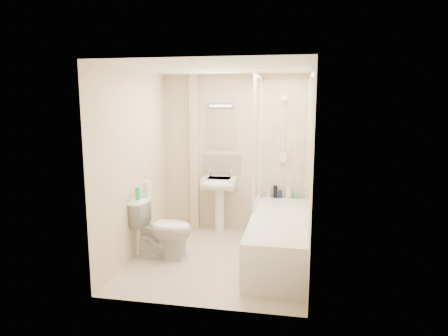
# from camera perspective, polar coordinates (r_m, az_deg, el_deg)

# --- Properties ---
(floor) EXTENTS (2.50, 2.50, 0.00)m
(floor) POSITION_cam_1_polar(r_m,az_deg,el_deg) (5.29, -0.74, -12.76)
(floor) COLOR beige
(floor) RESTS_ON ground
(wall_back) EXTENTS (2.20, 0.02, 2.40)m
(wall_back) POSITION_cam_1_polar(r_m,az_deg,el_deg) (6.17, 1.50, 2.07)
(wall_back) COLOR beige
(wall_back) RESTS_ON ground
(wall_left) EXTENTS (0.02, 2.50, 2.40)m
(wall_left) POSITION_cam_1_polar(r_m,az_deg,el_deg) (5.28, -12.56, 0.53)
(wall_left) COLOR beige
(wall_left) RESTS_ON ground
(wall_right) EXTENTS (0.02, 2.50, 2.40)m
(wall_right) POSITION_cam_1_polar(r_m,az_deg,el_deg) (4.86, 12.05, -0.23)
(wall_right) COLOR beige
(wall_right) RESTS_ON ground
(ceiling) EXTENTS (2.20, 2.50, 0.02)m
(ceiling) POSITION_cam_1_polar(r_m,az_deg,el_deg) (4.90, -0.80, 14.14)
(ceiling) COLOR white
(ceiling) RESTS_ON wall_back
(tile_back) EXTENTS (0.70, 0.01, 1.75)m
(tile_back) POSITION_cam_1_polar(r_m,az_deg,el_deg) (6.06, 8.53, 3.97)
(tile_back) COLOR beige
(tile_back) RESTS_ON wall_back
(tile_right) EXTENTS (0.01, 2.10, 1.75)m
(tile_right) POSITION_cam_1_polar(r_m,az_deg,el_deg) (4.96, 11.96, 2.60)
(tile_right) COLOR beige
(tile_right) RESTS_ON wall_right
(pipe_boxing) EXTENTS (0.12, 0.12, 2.40)m
(pipe_boxing) POSITION_cam_1_polar(r_m,az_deg,el_deg) (6.24, -4.22, 2.13)
(pipe_boxing) COLOR beige
(pipe_boxing) RESTS_ON ground
(splashback) EXTENTS (0.60, 0.02, 0.30)m
(splashback) POSITION_cam_1_polar(r_m,az_deg,el_deg) (6.22, -0.35, 0.55)
(splashback) COLOR beige
(splashback) RESTS_ON wall_back
(mirror) EXTENTS (0.46, 0.01, 0.60)m
(mirror) POSITION_cam_1_polar(r_m,az_deg,el_deg) (6.15, -0.36, 5.61)
(mirror) COLOR white
(mirror) RESTS_ON wall_back
(strip_light) EXTENTS (0.42, 0.07, 0.07)m
(strip_light) POSITION_cam_1_polar(r_m,az_deg,el_deg) (6.12, -0.41, 9.05)
(strip_light) COLOR silver
(strip_light) RESTS_ON wall_back
(bathtub) EXTENTS (0.70, 2.10, 0.55)m
(bathtub) POSITION_cam_1_polar(r_m,az_deg,el_deg) (5.23, 7.76, -9.74)
(bathtub) COLOR white
(bathtub) RESTS_ON ground
(shower_screen) EXTENTS (0.04, 0.92, 1.80)m
(shower_screen) POSITION_cam_1_polar(r_m,az_deg,el_deg) (5.65, 4.81, 3.88)
(shower_screen) COLOR white
(shower_screen) RESTS_ON bathtub
(shower_fixture) EXTENTS (0.10, 0.16, 0.99)m
(shower_fixture) POSITION_cam_1_polar(r_m,az_deg,el_deg) (6.01, 8.52, 5.07)
(shower_fixture) COLOR white
(shower_fixture) RESTS_ON wall_back
(pedestal_sink) EXTENTS (0.50, 0.47, 0.97)m
(pedestal_sink) POSITION_cam_1_polar(r_m,az_deg,el_deg) (6.07, -0.75, -3.05)
(pedestal_sink) COLOR white
(pedestal_sink) RESTS_ON ground
(bottle_white_a) EXTENTS (0.05, 0.05, 0.17)m
(bottle_white_a) POSITION_cam_1_polar(r_m,az_deg,el_deg) (6.12, 6.41, -3.45)
(bottle_white_a) COLOR silver
(bottle_white_a) RESTS_ON bathtub
(bottle_black_b) EXTENTS (0.06, 0.06, 0.19)m
(bottle_black_b) POSITION_cam_1_polar(r_m,az_deg,el_deg) (6.12, 7.34, -3.38)
(bottle_black_b) COLOR black
(bottle_black_b) RESTS_ON bathtub
(bottle_blue) EXTENTS (0.05, 0.05, 0.12)m
(bottle_blue) POSITION_cam_1_polar(r_m,az_deg,el_deg) (6.12, 8.02, -3.72)
(bottle_blue) COLOR #121A52
(bottle_blue) RESTS_ON bathtub
(bottle_cream) EXTENTS (0.06, 0.06, 0.18)m
(bottle_cream) POSITION_cam_1_polar(r_m,az_deg,el_deg) (6.11, 9.12, -3.46)
(bottle_cream) COLOR beige
(bottle_cream) RESTS_ON bathtub
(bottle_white_b) EXTENTS (0.05, 0.05, 0.16)m
(bottle_white_b) POSITION_cam_1_polar(r_m,az_deg,el_deg) (6.11, 9.37, -3.57)
(bottle_white_b) COLOR silver
(bottle_white_b) RESTS_ON bathtub
(bottle_green) EXTENTS (0.06, 0.06, 0.10)m
(bottle_green) POSITION_cam_1_polar(r_m,az_deg,el_deg) (6.12, 10.26, -3.86)
(bottle_green) COLOR green
(bottle_green) RESTS_ON bathtub
(toilet) EXTENTS (0.44, 0.76, 0.78)m
(toilet) POSITION_cam_1_polar(r_m,az_deg,el_deg) (5.25, -8.76, -8.51)
(toilet) COLOR white
(toilet) RESTS_ON ground
(toilet_roll_lower) EXTENTS (0.11, 0.11, 0.10)m
(toilet_roll_lower) POSITION_cam_1_polar(r_m,az_deg,el_deg) (5.31, -11.04, -3.47)
(toilet_roll_lower) COLOR white
(toilet_roll_lower) RESTS_ON toilet
(toilet_roll_upper) EXTENTS (0.11, 0.11, 0.11)m
(toilet_roll_upper) POSITION_cam_1_polar(r_m,az_deg,el_deg) (5.24, -10.95, -2.49)
(toilet_roll_upper) COLOR white
(toilet_roll_upper) RESTS_ON toilet_roll_lower
(green_bottle) EXTENTS (0.06, 0.06, 0.16)m
(green_bottle) POSITION_cam_1_polar(r_m,az_deg,el_deg) (5.13, -12.22, -3.60)
(green_bottle) COLOR green
(green_bottle) RESTS_ON toilet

